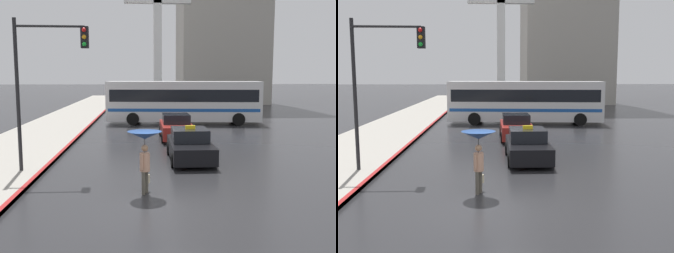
% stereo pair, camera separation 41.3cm
% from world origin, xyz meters
% --- Properties ---
extents(ground_plane, '(300.00, 300.00, 0.00)m').
position_xyz_m(ground_plane, '(0.00, 0.00, 0.00)').
color(ground_plane, '#262628').
extents(taxi, '(1.91, 4.26, 1.57)m').
position_xyz_m(taxi, '(1.32, 6.45, 0.65)').
color(taxi, black).
rests_on(taxi, ground_plane).
extents(sedan_red, '(1.91, 4.33, 1.46)m').
position_xyz_m(sedan_red, '(1.21, 12.43, 0.67)').
color(sedan_red, maroon).
rests_on(sedan_red, ground_plane).
extents(city_bus, '(12.02, 3.65, 3.30)m').
position_xyz_m(city_bus, '(2.42, 19.73, 1.83)').
color(city_bus, silver).
rests_on(city_bus, ground_plane).
extents(pedestrian_with_umbrella, '(1.10, 1.10, 2.03)m').
position_xyz_m(pedestrian_with_umbrella, '(-0.73, 1.48, 1.65)').
color(pedestrian_with_umbrella, '#4C473D').
rests_on(pedestrian_with_umbrella, ground_plane).
extents(traffic_light, '(2.77, 0.38, 5.90)m').
position_xyz_m(traffic_light, '(-4.45, 4.33, 4.04)').
color(traffic_light, black).
rests_on(traffic_light, ground_plane).
extents(monument_cross, '(7.41, 0.90, 16.84)m').
position_xyz_m(monument_cross, '(0.96, 34.18, 9.55)').
color(monument_cross, white).
rests_on(monument_cross, ground_plane).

